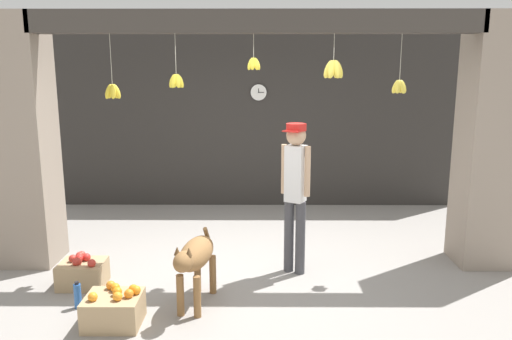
% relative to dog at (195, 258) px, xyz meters
% --- Properties ---
extents(ground_plane, '(60.00, 60.00, 0.00)m').
position_rel_dog_xyz_m(ground_plane, '(0.57, 0.85, -0.50)').
color(ground_plane, gray).
extents(shop_back_wall, '(6.72, 0.12, 2.87)m').
position_rel_dog_xyz_m(shop_back_wall, '(0.57, 3.73, 0.94)').
color(shop_back_wall, '#2D2B28').
rests_on(shop_back_wall, ground_plane).
extents(shop_pillar_left, '(0.70, 0.60, 2.87)m').
position_rel_dog_xyz_m(shop_pillar_left, '(-2.14, 1.15, 0.94)').
color(shop_pillar_left, gray).
rests_on(shop_pillar_left, ground_plane).
extents(shop_pillar_right, '(0.70, 0.60, 2.87)m').
position_rel_dog_xyz_m(shop_pillar_right, '(3.28, 1.15, 0.94)').
color(shop_pillar_right, gray).
rests_on(shop_pillar_right, ground_plane).
extents(storefront_awning, '(4.82, 0.26, 0.94)m').
position_rel_dog_xyz_m(storefront_awning, '(0.58, 0.97, 2.22)').
color(storefront_awning, '#3D3833').
extents(dog, '(0.40, 0.99, 0.72)m').
position_rel_dog_xyz_m(dog, '(0.00, 0.00, 0.00)').
color(dog, olive).
rests_on(dog, ground_plane).
extents(shopkeeper, '(0.31, 0.31, 1.69)m').
position_rel_dog_xyz_m(shopkeeper, '(1.01, 0.83, 0.51)').
color(shopkeeper, '#424247').
rests_on(shopkeeper, ground_plane).
extents(fruit_crate_oranges, '(0.49, 0.42, 0.35)m').
position_rel_dog_xyz_m(fruit_crate_oranges, '(-0.69, -0.37, -0.34)').
color(fruit_crate_oranges, tan).
rests_on(fruit_crate_oranges, ground_plane).
extents(fruit_crate_apples, '(0.47, 0.39, 0.34)m').
position_rel_dog_xyz_m(fruit_crate_apples, '(-1.26, 0.45, -0.35)').
color(fruit_crate_apples, tan).
rests_on(fruit_crate_apples, ground_plane).
extents(water_bottle, '(0.07, 0.07, 0.27)m').
position_rel_dog_xyz_m(water_bottle, '(-1.13, -0.06, -0.37)').
color(water_bottle, '#2D60AD').
rests_on(water_bottle, ground_plane).
extents(wall_clock, '(0.27, 0.03, 0.27)m').
position_rel_dog_xyz_m(wall_clock, '(0.60, 3.65, 1.39)').
color(wall_clock, black).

